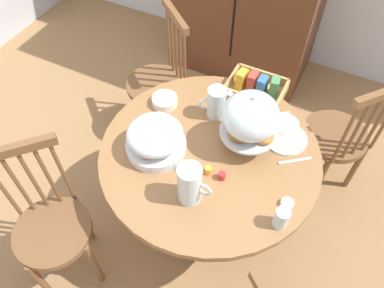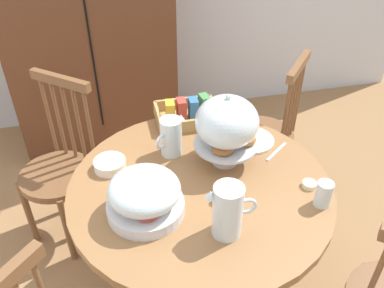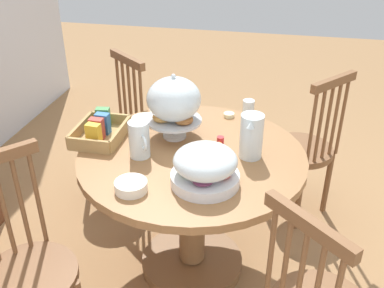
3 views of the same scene
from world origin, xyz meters
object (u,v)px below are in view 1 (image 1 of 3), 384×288
at_px(windsor_chair_near_window, 52,227).
at_px(cereal_basket, 256,87).
at_px(milk_pitcher, 190,185).
at_px(drinking_glass, 281,218).
at_px(china_plate_large, 285,138).
at_px(windsor_chair_facing_door, 337,138).
at_px(pastry_stand_with_dome, 251,118).
at_px(dining_table, 208,177).
at_px(cereal_bowl, 165,101).
at_px(orange_juice_pitcher, 217,104).
at_px(fruit_platter_covered, 155,138).
at_px(butter_dish, 287,204).
at_px(windsor_chair_far_side, 159,84).
at_px(china_plate_small, 285,124).

bearing_deg(windsor_chair_near_window, cereal_basket, 59.20).
xyz_separation_m(milk_pitcher, drinking_glass, (0.41, 0.05, -0.04)).
height_order(china_plate_large, drinking_glass, drinking_glass).
height_order(windsor_chair_near_window, milk_pitcher, windsor_chair_near_window).
distance_m(windsor_chair_facing_door, pastry_stand_with_dome, 0.83).
height_order(dining_table, china_plate_large, china_plate_large).
bearing_deg(cereal_bowl, orange_juice_pitcher, 9.92).
bearing_deg(milk_pitcher, fruit_platter_covered, 148.14).
bearing_deg(fruit_platter_covered, orange_juice_pitcher, 63.61).
bearing_deg(cereal_basket, china_plate_large, -44.38).
height_order(windsor_chair_near_window, windsor_chair_facing_door, same).
distance_m(fruit_platter_covered, butter_dish, 0.69).
distance_m(dining_table, windsor_chair_near_window, 0.86).
height_order(windsor_chair_far_side, china_plate_large, windsor_chair_far_side).
bearing_deg(orange_juice_pitcher, fruit_platter_covered, -116.39).
xyz_separation_m(windsor_chair_far_side, cereal_basket, (0.69, -0.08, 0.33)).
distance_m(windsor_chair_far_side, fruit_platter_covered, 0.87).
xyz_separation_m(china_plate_small, butter_dish, (0.16, -0.45, -0.01)).
bearing_deg(orange_juice_pitcher, butter_dish, -35.12).
bearing_deg(pastry_stand_with_dome, cereal_basket, 103.47).
bearing_deg(drinking_glass, orange_juice_pitcher, 137.61).
bearing_deg(china_plate_large, windsor_chair_far_side, 160.92).
bearing_deg(orange_juice_pitcher, cereal_bowl, -170.08).
distance_m(windsor_chair_near_window, cereal_bowl, 0.89).
height_order(fruit_platter_covered, china_plate_large, fruit_platter_covered).
xyz_separation_m(cereal_basket, cereal_bowl, (-0.42, -0.31, -0.02)).
relative_size(pastry_stand_with_dome, butter_dish, 5.73).
height_order(orange_juice_pitcher, drinking_glass, orange_juice_pitcher).
relative_size(orange_juice_pitcher, cereal_basket, 0.57).
distance_m(windsor_chair_near_window, china_plate_small, 1.32).
bearing_deg(drinking_glass, pastry_stand_with_dome, 129.95).
height_order(windsor_chair_facing_door, china_plate_small, windsor_chair_facing_door).
height_order(milk_pitcher, cereal_bowl, milk_pitcher).
bearing_deg(cereal_basket, pastry_stand_with_dome, -76.53).
relative_size(windsor_chair_near_window, windsor_chair_facing_door, 1.00).
distance_m(pastry_stand_with_dome, drinking_glass, 0.48).
distance_m(cereal_basket, china_plate_small, 0.28).
relative_size(dining_table, windsor_chair_facing_door, 1.14).
distance_m(dining_table, windsor_chair_facing_door, 0.86).
xyz_separation_m(windsor_chair_far_side, china_plate_small, (0.92, -0.25, 0.30)).
xyz_separation_m(windsor_chair_facing_door, pastry_stand_with_dome, (-0.43, -0.52, 0.49)).
height_order(fruit_platter_covered, china_plate_small, fruit_platter_covered).
xyz_separation_m(windsor_chair_near_window, china_plate_large, (0.91, 0.85, 0.29)).
relative_size(dining_table, china_plate_large, 5.05).
bearing_deg(drinking_glass, dining_table, 152.56).
relative_size(windsor_chair_near_window, orange_juice_pitcher, 5.40).
relative_size(china_plate_large, cereal_bowl, 1.57).
relative_size(windsor_chair_far_side, cereal_bowl, 6.96).
relative_size(windsor_chair_near_window, butter_dish, 16.25).
bearing_deg(windsor_chair_near_window, orange_juice_pitcher, 57.99).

